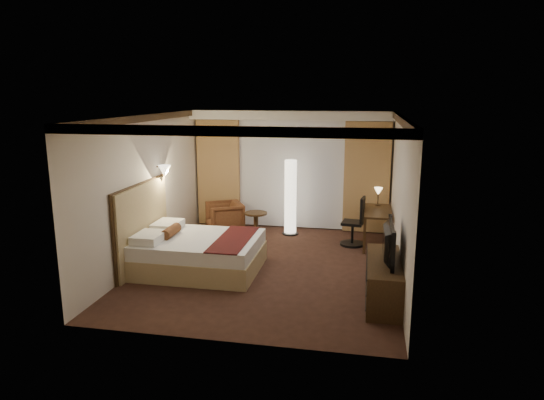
% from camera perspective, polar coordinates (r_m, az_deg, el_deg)
% --- Properties ---
extents(floor, '(4.50, 5.50, 0.01)m').
position_cam_1_polar(floor, '(8.85, -0.50, -7.85)').
color(floor, '#321D13').
rests_on(floor, ground).
extents(ceiling, '(4.50, 5.50, 0.01)m').
position_cam_1_polar(ceiling, '(8.30, -0.54, 9.91)').
color(ceiling, white).
rests_on(ceiling, back_wall).
extents(back_wall, '(4.50, 0.02, 2.70)m').
position_cam_1_polar(back_wall, '(11.14, 2.32, 3.57)').
color(back_wall, beige).
rests_on(back_wall, floor).
extents(left_wall, '(0.02, 5.50, 2.70)m').
position_cam_1_polar(left_wall, '(9.18, -14.41, 1.27)').
color(left_wall, beige).
rests_on(left_wall, floor).
extents(right_wall, '(0.02, 5.50, 2.70)m').
position_cam_1_polar(right_wall, '(8.33, 14.83, 0.12)').
color(right_wall, beige).
rests_on(right_wall, floor).
extents(crown_molding, '(4.50, 5.50, 0.12)m').
position_cam_1_polar(crown_molding, '(8.31, -0.54, 9.49)').
color(crown_molding, black).
rests_on(crown_molding, ceiling).
extents(soffit, '(4.50, 0.50, 0.20)m').
position_cam_1_polar(soffit, '(10.77, 2.17, 9.95)').
color(soffit, white).
rests_on(soffit, ceiling).
extents(curtain_sheer, '(2.48, 0.04, 2.45)m').
position_cam_1_polar(curtain_sheer, '(11.07, 2.25, 3.00)').
color(curtain_sheer, silver).
rests_on(curtain_sheer, back_wall).
extents(curtain_left_drape, '(1.00, 0.14, 2.45)m').
position_cam_1_polar(curtain_left_drape, '(11.40, -6.28, 3.20)').
color(curtain_left_drape, tan).
rests_on(curtain_left_drape, back_wall).
extents(curtain_right_drape, '(1.00, 0.14, 2.45)m').
position_cam_1_polar(curtain_right_drape, '(10.89, 11.09, 2.61)').
color(curtain_right_drape, tan).
rests_on(curtain_right_drape, back_wall).
extents(wall_sconce, '(0.24, 0.24, 0.24)m').
position_cam_1_polar(wall_sconce, '(9.45, -12.52, 3.34)').
color(wall_sconce, white).
rests_on(wall_sconce, left_wall).
extents(bed, '(2.08, 1.63, 0.61)m').
position_cam_1_polar(bed, '(8.69, -8.50, -6.24)').
color(bed, white).
rests_on(bed, floor).
extents(headboard, '(0.12, 1.93, 1.50)m').
position_cam_1_polar(headboard, '(8.96, -14.96, -2.98)').
color(headboard, tan).
rests_on(headboard, floor).
extents(armchair, '(0.97, 0.99, 0.77)m').
position_cam_1_polar(armchair, '(10.88, -5.61, -1.90)').
color(armchair, '#512818').
rests_on(armchair, floor).
extents(side_table, '(0.49, 0.49, 0.54)m').
position_cam_1_polar(side_table, '(10.58, -1.90, -2.89)').
color(side_table, black).
rests_on(side_table, floor).
extents(floor_lamp, '(0.35, 0.35, 1.67)m').
position_cam_1_polar(floor_lamp, '(10.62, 2.18, 0.32)').
color(floor_lamp, white).
rests_on(floor_lamp, floor).
extents(desk, '(0.55, 1.23, 0.75)m').
position_cam_1_polar(desk, '(10.14, 12.27, -3.25)').
color(desk, black).
rests_on(desk, floor).
extents(desk_lamp, '(0.18, 0.18, 0.34)m').
position_cam_1_polar(desk_lamp, '(10.46, 12.37, 0.30)').
color(desk_lamp, '#FFD899').
rests_on(desk_lamp, desk).
extents(office_chair, '(0.56, 0.56, 1.03)m').
position_cam_1_polar(office_chair, '(10.05, 9.48, -2.45)').
color(office_chair, black).
rests_on(office_chair, floor).
extents(dresser, '(0.50, 1.62, 0.63)m').
position_cam_1_polar(dresser, '(7.58, 12.98, -9.19)').
color(dresser, black).
rests_on(dresser, floor).
extents(television, '(0.63, 1.08, 0.14)m').
position_cam_1_polar(television, '(7.37, 12.98, -4.66)').
color(television, black).
rests_on(television, dresser).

